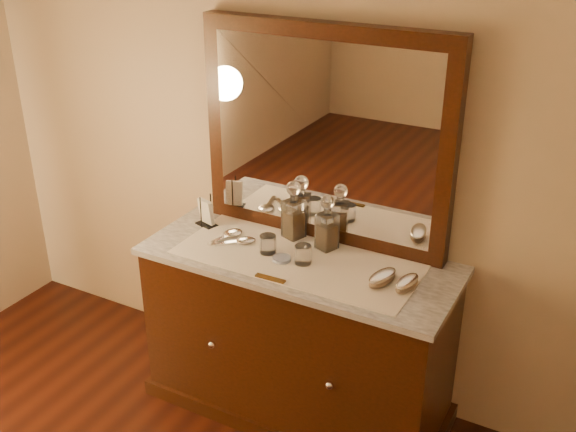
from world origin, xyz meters
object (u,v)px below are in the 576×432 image
Objects in this scene: brush_far at (407,283)px; hand_mirror_outer at (230,234)px; mirror_frame at (325,136)px; pin_dish at (282,259)px; comb at (270,278)px; napkin_rack at (206,213)px; hand_mirror_inner at (242,241)px; dresser_cabinet at (298,338)px; brush_near at (382,278)px; decanter_right at (327,228)px; decanter_left at (294,216)px.

hand_mirror_outer is (-0.90, 0.05, -0.01)m from brush_far.
mirror_frame reaches higher than pin_dish.
hand_mirror_outer is at bearing 143.63° from comb.
hand_mirror_inner is at bearing -17.33° from napkin_rack.
brush_near is at bearing -4.18° from dresser_cabinet.
mirror_frame is at bearing 86.73° from comb.
comb is at bearing -38.85° from hand_mirror_inner.
pin_dish is 0.25m from decanter_right.
napkin_rack is 0.88× the size of brush_near.
mirror_frame reaches higher than brush_near.
napkin_rack is 0.18m from hand_mirror_outer.
comb is 0.45m from hand_mirror_outer.
brush_near is (0.52, -0.20, -0.09)m from decanter_left.
brush_near is (0.41, -0.28, -0.47)m from mirror_frame.
hand_mirror_inner is (0.09, -0.03, -0.00)m from hand_mirror_outer.
pin_dish is 0.49× the size of hand_mirror_inner.
decanter_left is at bearing 11.55° from napkin_rack.
decanter_right is (0.09, 0.36, 0.10)m from comb.
hand_mirror_inner is (-0.81, 0.02, -0.01)m from brush_far.
decanter_left reaches higher than comb.
brush_far reaches higher than hand_mirror_inner.
brush_near reaches higher than dresser_cabinet.
hand_mirror_outer is (0.17, -0.05, -0.05)m from napkin_rack.
mirror_frame reaches higher than decanter_left.
brush_near is at bearing -6.34° from napkin_rack.
mirror_frame is 14.20× the size of pin_dish.
brush_near is (0.34, -0.16, -0.08)m from decanter_right.
mirror_frame is at bearing 152.89° from brush_far.
decanter_right reaches higher than hand_mirror_inner.
hand_mirror_outer is at bearing 164.55° from pin_dish.
brush_far reaches higher than hand_mirror_outer.
brush_far reaches higher than pin_dish.
decanter_right is (0.19, -0.03, -0.01)m from decanter_left.
hand_mirror_inner is (0.26, -0.08, -0.05)m from napkin_rack.
decanter_right is 1.48× the size of brush_near.
hand_mirror_inner reaches higher than comb.
decanter_left is at bearing 124.28° from dresser_cabinet.
brush_near is at bearing -2.21° from hand_mirror_inner.
pin_dish reaches higher than comb.
dresser_cabinet is 0.75m from napkin_rack.
dresser_cabinet is 0.62m from brush_near.
mirror_frame is at bearing 16.92° from napkin_rack.
napkin_rack reaches higher than hand_mirror_outer.
hand_mirror_inner is at bearing -19.67° from hand_mirror_outer.
napkin_rack is 0.97× the size of brush_far.
dresser_cabinet is 7.73× the size of brush_near.
mirror_frame reaches higher than brush_far.
brush_far is at bearing -3.03° from hand_mirror_outer.
decanter_left reaches higher than brush_near.
comb is 0.39m from decanter_right.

